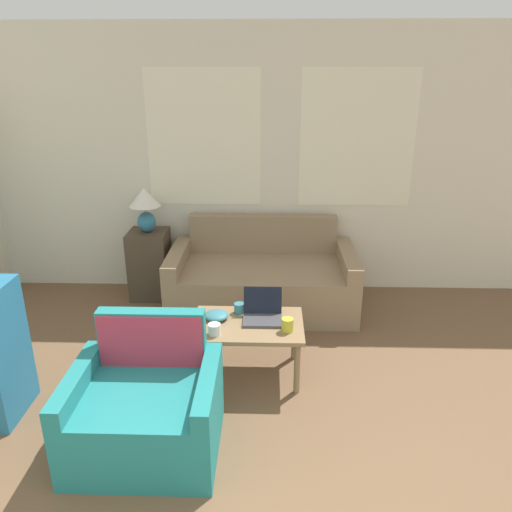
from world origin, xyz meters
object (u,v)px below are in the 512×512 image
(couch, at_px, (262,280))
(cup_yellow, at_px, (287,325))
(coffee_table, at_px, (248,330))
(cup_navy, at_px, (214,329))
(laptop, at_px, (262,313))
(snack_bowl, at_px, (216,315))
(table_lamp, at_px, (145,204))
(cup_white, at_px, (239,308))
(armchair, at_px, (147,409))

(couch, bearing_deg, cup_yellow, -81.15)
(coffee_table, relative_size, cup_navy, 9.00)
(laptop, relative_size, snack_bowl, 1.59)
(table_lamp, relative_size, cup_yellow, 4.59)
(couch, distance_m, cup_navy, 1.41)
(couch, xyz_separation_m, laptop, (0.02, -1.12, 0.22))
(couch, height_order, coffee_table, couch)
(laptop, distance_m, cup_yellow, 0.25)
(cup_white, bearing_deg, table_lamp, 129.06)
(table_lamp, distance_m, cup_navy, 1.81)
(coffee_table, xyz_separation_m, laptop, (0.11, 0.07, 0.11))
(cup_white, bearing_deg, cup_navy, -114.85)
(couch, relative_size, cup_white, 21.33)
(cup_navy, height_order, cup_yellow, cup_yellow)
(laptop, bearing_deg, cup_white, 151.78)
(cup_white, bearing_deg, cup_yellow, -37.10)
(armchair, xyz_separation_m, cup_white, (0.51, 0.94, 0.22))
(cup_yellow, distance_m, cup_white, 0.45)
(cup_yellow, distance_m, snack_bowl, 0.55)
(coffee_table, bearing_deg, table_lamp, 127.45)
(armchair, bearing_deg, coffee_table, 52.93)
(coffee_table, height_order, laptop, laptop)
(table_lamp, relative_size, cup_navy, 4.89)
(couch, xyz_separation_m, armchair, (-0.67, -1.96, -0.01))
(cup_navy, distance_m, cup_white, 0.37)
(table_lamp, bearing_deg, armchair, -77.73)
(coffee_table, xyz_separation_m, cup_yellow, (0.29, -0.10, 0.10))
(snack_bowl, bearing_deg, cup_white, 32.28)
(laptop, distance_m, snack_bowl, 0.35)
(table_lamp, bearing_deg, laptop, -48.35)
(armchair, distance_m, snack_bowl, 0.93)
(laptop, bearing_deg, armchair, -129.23)
(table_lamp, xyz_separation_m, snack_bowl, (0.81, -1.31, -0.50))
(cup_navy, height_order, cup_white, cup_navy)
(armchair, relative_size, laptop, 3.05)
(armchair, distance_m, cup_yellow, 1.12)
(cup_white, bearing_deg, laptop, -28.22)
(table_lamp, height_order, laptop, table_lamp)
(couch, distance_m, snack_bowl, 1.19)
(armchair, height_order, coffee_table, armchair)
(cup_navy, distance_m, cup_yellow, 0.52)
(cup_white, bearing_deg, couch, 81.13)
(armchair, xyz_separation_m, table_lamp, (-0.47, 2.14, 0.71))
(couch, bearing_deg, cup_white, -98.87)
(snack_bowl, bearing_deg, armchair, -112.41)
(armchair, bearing_deg, cup_yellow, 37.49)
(armchair, relative_size, cup_navy, 9.67)
(laptop, relative_size, cup_white, 3.50)
(table_lamp, xyz_separation_m, cup_white, (0.98, -1.20, -0.49))
(table_lamp, distance_m, laptop, 1.80)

